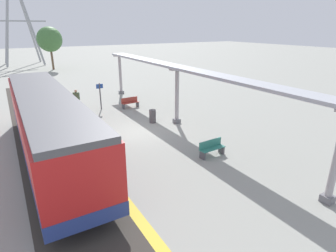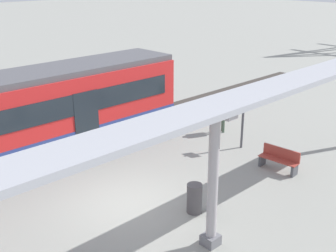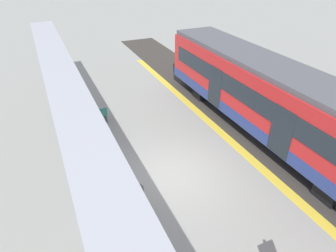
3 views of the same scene
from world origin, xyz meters
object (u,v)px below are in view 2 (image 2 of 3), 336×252
canopy_pillar_second (213,180)px  trash_bin (194,198)px  platform_info_sign (243,118)px  train_near_carriage (13,119)px  bench_mid_platform (279,159)px  passenger_waiting_near_edge (224,110)px

canopy_pillar_second → trash_bin: (-1.46, 0.93, -1.49)m
canopy_pillar_second → platform_info_sign: 7.15m
train_near_carriage → platform_info_sign: train_near_carriage is taller
train_near_carriage → bench_mid_platform: size_ratio=9.51×
canopy_pillar_second → trash_bin: bearing=147.7°
trash_bin → passenger_waiting_near_edge: passenger_waiting_near_edge is taller
platform_info_sign → passenger_waiting_near_edge: 1.97m
canopy_pillar_second → passenger_waiting_near_edge: 8.88m
canopy_pillar_second → platform_info_sign: (-3.58, 6.15, -0.64)m
trash_bin → train_near_carriage: bearing=-162.1°
bench_mid_platform → passenger_waiting_near_edge: passenger_waiting_near_edge is taller
train_near_carriage → platform_info_sign: bearing=56.2°
platform_info_sign → bench_mid_platform: bearing=-17.8°
train_near_carriage → platform_info_sign: size_ratio=6.58×
canopy_pillar_second → passenger_waiting_near_edge: canopy_pillar_second is taller
bench_mid_platform → platform_info_sign: (-2.30, 0.74, 0.89)m
trash_bin → passenger_waiting_near_edge: (-3.85, 6.13, 0.59)m
trash_bin → platform_info_sign: (-2.12, 5.23, 0.85)m
canopy_pillar_second → train_near_carriage: bearing=-170.8°
canopy_pillar_second → trash_bin: 2.29m
trash_bin → passenger_waiting_near_edge: size_ratio=0.56×
canopy_pillar_second → platform_info_sign: size_ratio=1.77×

